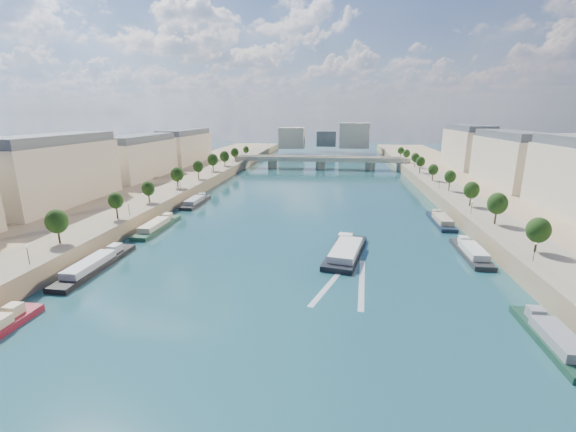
# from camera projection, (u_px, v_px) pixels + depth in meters

# --- Properties ---
(ground) EXTENTS (700.00, 700.00, 0.00)m
(ground) POSITION_uv_depth(u_px,v_px,m) (307.00, 213.00, 142.19)
(ground) COLOR #0B3134
(ground) RESTS_ON ground
(quay_left) EXTENTS (44.00, 520.00, 5.00)m
(quay_left) POSITION_uv_depth(u_px,v_px,m) (123.00, 201.00, 150.26)
(quay_left) COLOR #9E8460
(quay_left) RESTS_ON ground
(quay_right) EXTENTS (44.00, 520.00, 5.00)m
(quay_right) POSITION_uv_depth(u_px,v_px,m) (515.00, 212.00, 132.83)
(quay_right) COLOR #9E8460
(quay_right) RESTS_ON ground
(pave_left) EXTENTS (14.00, 520.00, 0.10)m
(pave_left) POSITION_uv_depth(u_px,v_px,m) (159.00, 195.00, 147.78)
(pave_left) COLOR gray
(pave_left) RESTS_ON quay_left
(pave_right) EXTENTS (14.00, 520.00, 0.10)m
(pave_right) POSITION_uv_depth(u_px,v_px,m) (470.00, 204.00, 133.98)
(pave_right) COLOR gray
(pave_right) RESTS_ON quay_right
(trees_left) EXTENTS (4.80, 268.80, 8.26)m
(trees_left) POSITION_uv_depth(u_px,v_px,m) (165.00, 180.00, 148.05)
(trees_left) COLOR #382B1E
(trees_left) RESTS_ON ground
(trees_right) EXTENTS (4.80, 268.80, 8.26)m
(trees_right) POSITION_uv_depth(u_px,v_px,m) (457.00, 183.00, 142.40)
(trees_right) COLOR #382B1E
(trees_right) RESTS_ON ground
(lamps_left) EXTENTS (0.36, 200.36, 4.28)m
(lamps_left) POSITION_uv_depth(u_px,v_px,m) (158.00, 194.00, 136.94)
(lamps_left) COLOR black
(lamps_left) RESTS_ON ground
(lamps_right) EXTENTS (0.36, 200.36, 4.28)m
(lamps_right) POSITION_uv_depth(u_px,v_px,m) (453.00, 193.00, 138.61)
(lamps_right) COLOR black
(lamps_right) RESTS_ON ground
(buildings_left) EXTENTS (16.00, 226.00, 23.20)m
(buildings_left) POSITION_uv_depth(u_px,v_px,m) (106.00, 161.00, 159.71)
(buildings_left) COLOR beige
(buildings_left) RESTS_ON ground
(buildings_right) EXTENTS (16.00, 226.00, 23.20)m
(buildings_right) POSITION_uv_depth(u_px,v_px,m) (544.00, 168.00, 139.13)
(buildings_right) COLOR beige
(buildings_right) RESTS_ON ground
(skyline) EXTENTS (79.00, 42.00, 22.00)m
(skyline) POSITION_uv_depth(u_px,v_px,m) (329.00, 137.00, 348.33)
(skyline) COLOR beige
(skyline) RESTS_ON ground
(bridge) EXTENTS (112.00, 12.00, 8.15)m
(bridge) POSITION_uv_depth(u_px,v_px,m) (321.00, 161.00, 252.02)
(bridge) COLOR #C1B79E
(bridge) RESTS_ON ground
(tour_barge) EXTENTS (12.37, 27.13, 3.67)m
(tour_barge) POSITION_uv_depth(u_px,v_px,m) (346.00, 251.00, 99.57)
(tour_barge) COLOR black
(tour_barge) RESTS_ON ground
(wake) EXTENTS (12.53, 26.02, 0.04)m
(wake) POSITION_uv_depth(u_px,v_px,m) (347.00, 282.00, 83.87)
(wake) COLOR silver
(wake) RESTS_ON ground
(moored_barges_left) EXTENTS (5.00, 152.62, 3.60)m
(moored_barges_left) POSITION_uv_depth(u_px,v_px,m) (104.00, 260.00, 94.20)
(moored_barges_left) COLOR #1B1C3B
(moored_barges_left) RESTS_ON ground
(moored_barges_right) EXTENTS (5.00, 123.80, 3.60)m
(moored_barges_right) POSITION_uv_depth(u_px,v_px,m) (506.00, 290.00, 78.18)
(moored_barges_right) COLOR black
(moored_barges_right) RESTS_ON ground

